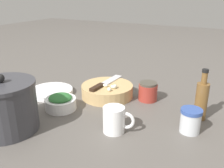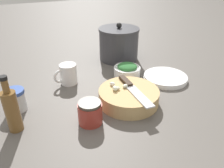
% 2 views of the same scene
% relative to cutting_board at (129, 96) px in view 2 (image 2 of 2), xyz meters
% --- Properties ---
extents(ground_plane, '(5.00, 5.00, 0.00)m').
position_rel_cutting_board_xyz_m(ground_plane, '(-0.09, 0.08, -0.03)').
color(ground_plane, '#56514C').
extents(cutting_board, '(0.22, 0.22, 0.05)m').
position_rel_cutting_board_xyz_m(cutting_board, '(0.00, 0.00, 0.00)').
color(cutting_board, tan).
rests_on(cutting_board, ground_plane).
extents(chef_knife, '(0.04, 0.23, 0.01)m').
position_rel_cutting_board_xyz_m(chef_knife, '(0.01, -0.00, 0.03)').
color(chef_knife, black).
rests_on(chef_knife, cutting_board).
extents(garlic_cloves, '(0.07, 0.06, 0.02)m').
position_rel_cutting_board_xyz_m(garlic_cloves, '(-0.03, 0.03, 0.03)').
color(garlic_cloves, silver).
rests_on(garlic_cloves, cutting_board).
extents(herb_bowl, '(0.12, 0.12, 0.06)m').
position_rel_cutting_board_xyz_m(herb_bowl, '(0.10, 0.19, 0.00)').
color(herb_bowl, white).
rests_on(herb_bowl, ground_plane).
extents(spice_jar, '(0.07, 0.07, 0.08)m').
position_rel_cutting_board_xyz_m(spice_jar, '(-0.38, 0.13, 0.01)').
color(spice_jar, silver).
rests_on(spice_jar, ground_plane).
extents(coffee_mug, '(0.10, 0.07, 0.09)m').
position_rel_cutting_board_xyz_m(coffee_mug, '(-0.16, 0.24, 0.02)').
color(coffee_mug, white).
rests_on(coffee_mug, ground_plane).
extents(plate_stack, '(0.20, 0.20, 0.02)m').
position_rel_cutting_board_xyz_m(plate_stack, '(0.24, 0.09, -0.02)').
color(plate_stack, white).
rests_on(plate_stack, ground_plane).
extents(honey_jar, '(0.08, 0.08, 0.08)m').
position_rel_cutting_board_xyz_m(honey_jar, '(-0.17, -0.05, 0.01)').
color(honey_jar, '#9E3328').
rests_on(honey_jar, ground_plane).
extents(oil_bottle, '(0.04, 0.04, 0.19)m').
position_rel_cutting_board_xyz_m(oil_bottle, '(-0.39, 0.02, 0.05)').
color(oil_bottle, brown).
rests_on(oil_bottle, ground_plane).
extents(stock_pot, '(0.21, 0.21, 0.20)m').
position_rel_cutting_board_xyz_m(stock_pot, '(0.16, 0.40, 0.06)').
color(stock_pot, '#38383D').
rests_on(stock_pot, ground_plane).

